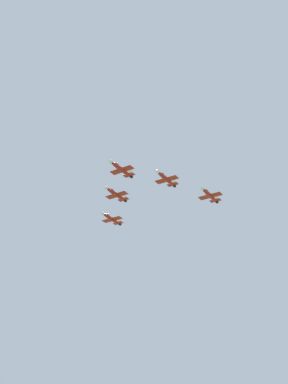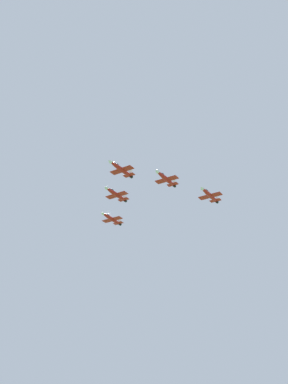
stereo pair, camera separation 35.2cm
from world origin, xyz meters
The scene contains 5 objects.
jet_lead centered at (-3.52, -14.85, 131.43)m, with size 12.11×16.76×3.90m.
jet_left_wingman centered at (16.77, -7.76, 130.07)m, with size 11.56×16.63×3.84m.
jet_right_wingman centered at (-7.24, 6.32, 129.53)m, with size 11.88×16.76×3.88m.
jet_left_outer centered at (37.06, -0.67, 124.95)m, with size 11.54×16.83×3.87m.
jet_right_outer centered at (-10.97, 27.48, 126.25)m, with size 11.29×16.25×3.75m.
Camera 1 is at (12.63, -237.82, 5.06)m, focal length 53.35 mm.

